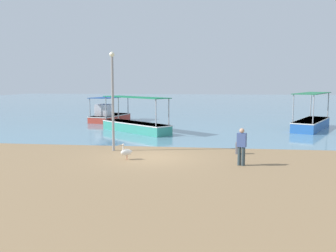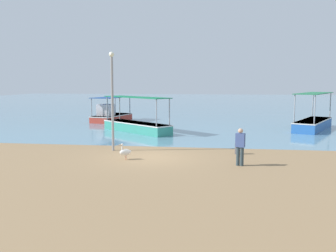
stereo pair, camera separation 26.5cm
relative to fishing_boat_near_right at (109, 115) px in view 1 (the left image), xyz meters
The scene contains 9 objects.
ground 17.51m from the fishing_boat_near_right, 66.99° to the right, with size 120.00×120.00×0.00m, color #8E704C.
harbor_water 32.62m from the fishing_boat_near_right, 77.89° to the left, with size 110.00×90.00×0.00m, color #5F8BA3.
fishing_boat_near_right is the anchor object (origin of this frame).
fishing_boat_near_left 8.08m from the fishing_boat_near_right, 59.81° to the right, with size 5.97×5.28×2.62m.
fishing_boat_far_right 17.91m from the fishing_boat_near_right, 12.10° to the right, with size 4.29×6.57×2.87m.
pelican 17.80m from the fishing_boat_near_right, 71.30° to the right, with size 0.69×0.60×0.80m.
lamp_post 15.48m from the fishing_boat_near_right, 73.01° to the right, with size 0.28×0.28×5.33m.
mooring_bollard 18.48m from the fishing_boat_near_right, 52.87° to the right, with size 0.26×0.26×0.68m.
fisherman_standing 20.71m from the fishing_boat_near_right, 57.44° to the right, with size 0.45×0.34×1.69m.
Camera 1 is at (3.08, -18.14, 3.76)m, focal length 40.00 mm.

